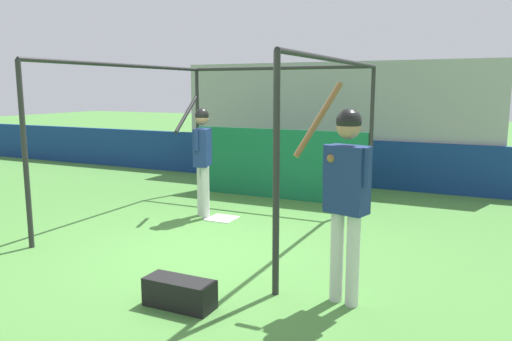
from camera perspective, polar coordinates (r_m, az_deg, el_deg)
The scene contains 8 objects.
ground_plane at distance 6.55m, azimuth -6.12°, elevation -9.35°, with size 60.00×60.00×0.00m, color #477F38.
outfield_wall at distance 11.09m, azimuth 8.06°, elevation 1.04°, with size 24.00×0.12×1.01m.
bleacher_section at distance 12.59m, azimuth 10.44°, elevation 5.79°, with size 7.05×3.20×2.69m.
batting_cage at distance 8.80m, azimuth 0.58°, elevation 3.18°, with size 3.61×4.26×2.49m.
home_plate at distance 8.15m, azimuth -3.90°, elevation -5.48°, with size 0.44×0.44×0.02m.
player_batter at distance 8.13m, azimuth -6.19°, elevation 2.13°, with size 0.63×0.80×1.97m.
player_waiting at distance 4.83m, azimuth 10.24°, elevation -1.81°, with size 0.76×0.48×2.16m.
equipment_bag at distance 5.03m, azimuth -8.73°, elevation -13.67°, with size 0.70×0.28×0.28m.
Camera 1 is at (3.28, -5.27, 2.10)m, focal length 35.00 mm.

